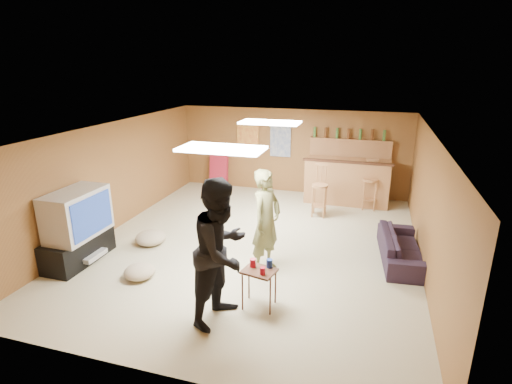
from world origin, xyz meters
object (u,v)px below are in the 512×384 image
(bar_counter, at_px, (347,182))
(person_olive, at_px, (266,222))
(person_black, at_px, (222,251))
(sofa, at_px, (402,247))
(tray_table, at_px, (259,288))
(tv_body, at_px, (77,214))

(bar_counter, relative_size, person_olive, 1.15)
(bar_counter, distance_m, person_black, 5.40)
(person_black, height_order, sofa, person_black)
(tray_table, bearing_deg, person_olive, 100.09)
(sofa, bearing_deg, tray_table, 130.34)
(bar_counter, height_order, tray_table, bar_counter)
(tv_body, xyz_separation_m, bar_counter, (4.15, 4.45, -0.35))
(tray_table, bearing_deg, person_black, -137.10)
(tv_body, distance_m, person_black, 3.03)
(tv_body, relative_size, person_black, 0.56)
(tv_body, height_order, bar_counter, tv_body)
(tv_body, xyz_separation_m, person_black, (2.92, -0.79, 0.09))
(person_olive, height_order, tray_table, person_olive)
(tray_table, bearing_deg, sofa, 45.66)
(bar_counter, bearing_deg, person_olive, -104.83)
(bar_counter, bearing_deg, tv_body, -133.00)
(person_olive, bearing_deg, sofa, -46.67)
(tv_body, height_order, tray_table, tv_body)
(tv_body, distance_m, tray_table, 3.41)
(person_olive, xyz_separation_m, tray_table, (0.19, -1.05, -0.58))
(tv_body, height_order, person_black, person_black)
(tv_body, distance_m, person_olive, 3.20)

